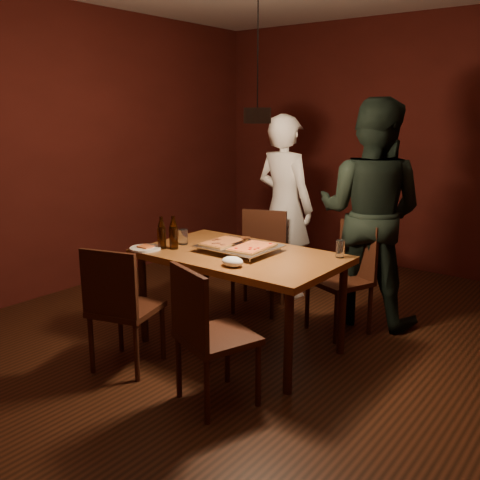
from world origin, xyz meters
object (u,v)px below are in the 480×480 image
Objects in this scene: plate_slice at (145,248)px; chair_far_left at (261,251)px; diner_dark at (370,213)px; chair_near_left at (119,298)px; pizza_tray at (239,249)px; beer_bottle_a at (162,233)px; chair_far_right at (348,267)px; beer_bottle_b at (173,233)px; chair_near_right at (205,324)px; diner_white at (284,207)px; pendant_lamp at (257,114)px; dining_table at (240,263)px.

chair_far_left is at bearing 77.21° from plate_slice.
chair_far_left is 1.03m from diner_dark.
chair_far_left is 2.24× the size of plate_slice.
chair_near_left is 0.96m from pizza_tray.
chair_far_right is at bearing 45.61° from beer_bottle_a.
beer_bottle_b is at bearing 45.81° from diner_dark.
chair_far_left is 1.77m from chair_near_right.
beer_bottle_a is at bearing -148.13° from pizza_tray.
diner_white is (0.14, 1.52, 0.00)m from beer_bottle_a.
beer_bottle_a is 0.98× the size of beer_bottle_b.
chair_far_right is 1.04× the size of chair_near_left.
chair_far_right is at bearing 104.53° from chair_near_right.
diner_white is (0.22, 1.61, 0.12)m from plate_slice.
pizza_tray is 1.23m from diner_dark.
pizza_tray is 1.04m from pendant_lamp.
chair_near_left is at bearing -117.19° from dining_table.
chair_near_left is 2.10× the size of beer_bottle_a.
dining_table is at bearing 96.17° from chair_far_left.
beer_bottle_a is at bearing -155.22° from dining_table.
beer_bottle_b reaches higher than chair_far_right.
chair_far_right is 2.28× the size of plate_slice.
pendant_lamp reaches higher than diner_dark.
chair_near_left reaches higher than plate_slice.
chair_near_right is 1.40m from pendant_lamp.
pendant_lamp is at bearing 118.32° from chair_near_right.
pizza_tray is 1.30m from diner_white.
plate_slice is 1.88m from diner_dark.
dining_table is at bearing -37.83° from pizza_tray.
chair_far_right is at bearing 76.86° from diner_dark.
beer_bottle_b is 1.15m from pendant_lamp.
chair_near_left reaches higher than dining_table.
diner_dark reaches higher than chair_near_right.
dining_table is 0.90m from chair_far_left.
chair_near_right is 2.10× the size of beer_bottle_b.
pendant_lamp is (-0.10, 0.67, 1.22)m from chair_near_right.
chair_near_right is 2.23m from diner_white.
diner_white reaches higher than dining_table.
dining_table is 2.81× the size of chair_far_left.
diner_dark reaches higher than diner_white.
chair_far_right is at bearing 46.44° from beer_bottle_b.
chair_near_right is at bearing 77.88° from diner_dark.
chair_far_left is at bearing 117.32° from pizza_tray.
beer_bottle_a reaches higher than chair_near_right.
diner_white is (-0.39, 1.23, 0.10)m from pizza_tray.
chair_near_right is at bearing -15.65° from chair_near_left.
chair_near_left is 0.28× the size of diner_dark.
beer_bottle_b reaches higher than beer_bottle_a.
chair_far_right is 1.07m from diner_white.
pizza_tray is at bearing 149.57° from pendant_lamp.
pendant_lamp is at bearing 8.65° from beer_bottle_a.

